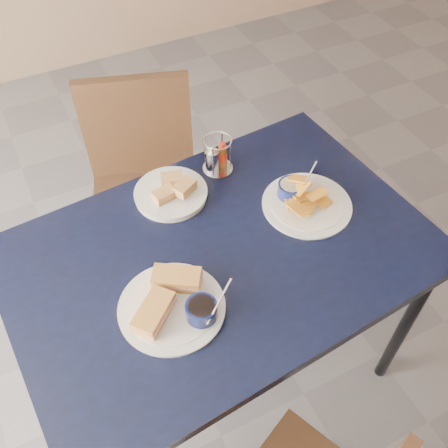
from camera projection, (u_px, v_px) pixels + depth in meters
name	position (u px, v px, depth m)	size (l,w,h in m)	color
ground	(266.00, 332.00, 2.21)	(6.00, 6.00, 0.00)	#57575C
dining_table	(221.00, 262.00, 1.61)	(1.38, 0.98, 0.75)	black
chair_far	(138.00, 176.00, 2.09)	(0.55, 0.54, 0.93)	black
sandwich_plate	(174.00, 302.00, 1.41)	(0.32, 0.31, 0.12)	white
plantain_plate	(302.00, 199.00, 1.68)	(0.30, 0.30, 0.12)	white
bread_basket	(172.00, 192.00, 1.70)	(0.25, 0.25, 0.07)	white
condiment_caddy	(216.00, 157.00, 1.76)	(0.11, 0.11, 0.14)	silver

